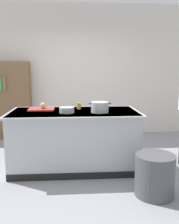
{
  "coord_description": "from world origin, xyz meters",
  "views": [
    {
      "loc": [
        -0.01,
        -3.63,
        1.53
      ],
      "look_at": [
        0.25,
        0.2,
        0.85
      ],
      "focal_mm": 38.63,
      "sensor_mm": 36.0,
      "label": 1
    }
  ],
  "objects_px": {
    "stock_pot": "(100,107)",
    "mixing_bowl": "(67,110)",
    "onion": "(43,106)",
    "juice_cup": "(79,106)",
    "bookshelf": "(6,100)",
    "trash_bin": "(155,175)"
  },
  "relations": [
    {
      "from": "stock_pot",
      "to": "trash_bin",
      "type": "xyz_separation_m",
      "value": [
        0.59,
        -0.81,
        -0.72
      ]
    },
    {
      "from": "stock_pot",
      "to": "mixing_bowl",
      "type": "height_order",
      "value": "stock_pot"
    },
    {
      "from": "onion",
      "to": "bookshelf",
      "type": "bearing_deg",
      "value": 121.87
    },
    {
      "from": "stock_pot",
      "to": "juice_cup",
      "type": "xyz_separation_m",
      "value": [
        -0.3,
        0.32,
        -0.03
      ]
    },
    {
      "from": "bookshelf",
      "to": "onion",
      "type": "bearing_deg",
      "value": -58.13
    },
    {
      "from": "stock_pot",
      "to": "juice_cup",
      "type": "height_order",
      "value": "stock_pot"
    },
    {
      "from": "onion",
      "to": "juice_cup",
      "type": "distance_m",
      "value": 0.57
    },
    {
      "from": "onion",
      "to": "mixing_bowl",
      "type": "xyz_separation_m",
      "value": [
        0.38,
        -0.28,
        -0.03
      ]
    },
    {
      "from": "onion",
      "to": "trash_bin",
      "type": "distance_m",
      "value": 1.95
    },
    {
      "from": "juice_cup",
      "to": "bookshelf",
      "type": "distance_m",
      "value": 2.26
    },
    {
      "from": "onion",
      "to": "stock_pot",
      "type": "relative_size",
      "value": 0.29
    },
    {
      "from": "onion",
      "to": "mixing_bowl",
      "type": "distance_m",
      "value": 0.47
    },
    {
      "from": "onion",
      "to": "juice_cup",
      "type": "xyz_separation_m",
      "value": [
        0.57,
        0.05,
        -0.02
      ]
    },
    {
      "from": "trash_bin",
      "to": "stock_pot",
      "type": "bearing_deg",
      "value": 126.05
    },
    {
      "from": "onion",
      "to": "stock_pot",
      "type": "xyz_separation_m",
      "value": [
        0.87,
        -0.27,
        0.01
      ]
    },
    {
      "from": "bookshelf",
      "to": "stock_pot",
      "type": "bearing_deg",
      "value": -45.41
    },
    {
      "from": "onion",
      "to": "stock_pot",
      "type": "distance_m",
      "value": 0.91
    },
    {
      "from": "mixing_bowl",
      "to": "juice_cup",
      "type": "distance_m",
      "value": 0.38
    },
    {
      "from": "bookshelf",
      "to": "trash_bin",
      "type": "bearing_deg",
      "value": -47.72
    },
    {
      "from": "juice_cup",
      "to": "trash_bin",
      "type": "xyz_separation_m",
      "value": [
        0.89,
        -1.13,
        -0.69
      ]
    },
    {
      "from": "stock_pot",
      "to": "bookshelf",
      "type": "distance_m",
      "value": 2.7
    },
    {
      "from": "bookshelf",
      "to": "juice_cup",
      "type": "bearing_deg",
      "value": -45.15
    }
  ]
}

